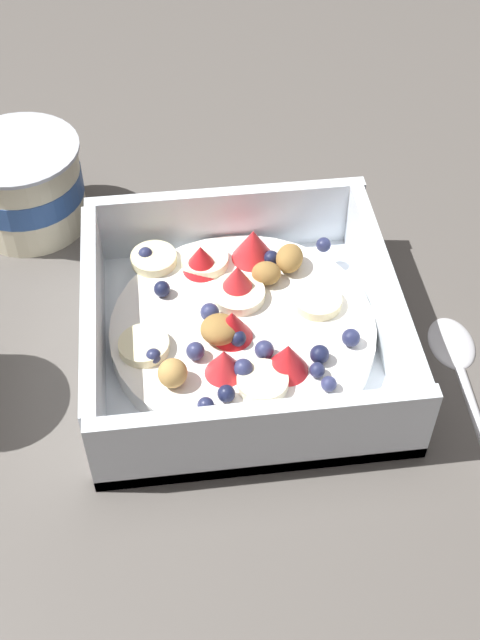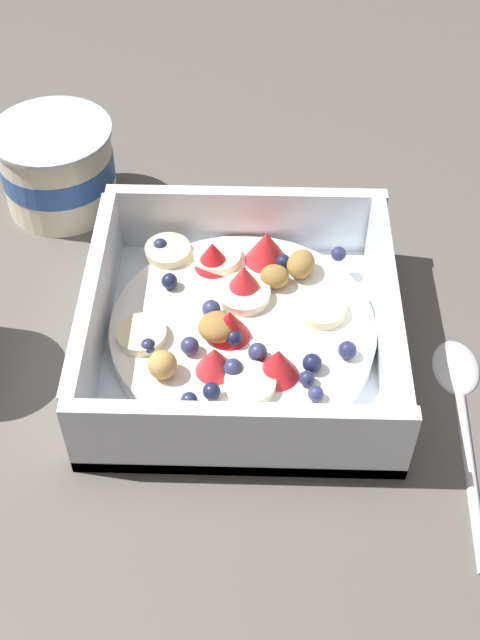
{
  "view_description": "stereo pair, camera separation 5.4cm",
  "coord_description": "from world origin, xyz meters",
  "views": [
    {
      "loc": [
        -0.05,
        -0.38,
        0.43
      ],
      "look_at": [
        -0.0,
        -0.02,
        0.03
      ],
      "focal_mm": 45.59,
      "sensor_mm": 36.0,
      "label": 1
    },
    {
      "loc": [
        0.01,
        -0.38,
        0.43
      ],
      "look_at": [
        -0.0,
        -0.02,
        0.03
      ],
      "focal_mm": 45.59,
      "sensor_mm": 36.0,
      "label": 2
    }
  ],
  "objects": [
    {
      "name": "yogurt_cup",
      "position": [
        -0.15,
        0.14,
        0.04
      ],
      "size": [
        0.09,
        0.09,
        0.07
      ],
      "color": "beige",
      "rests_on": "ground"
    },
    {
      "name": "ground_plane",
      "position": [
        0.0,
        0.0,
        0.0
      ],
      "size": [
        2.4,
        2.4,
        0.0
      ],
      "primitive_type": "plane",
      "color": "#56514C"
    },
    {
      "name": "fruit_bowl",
      "position": [
        -0.0,
        -0.02,
        0.02
      ],
      "size": [
        0.2,
        0.2,
        0.06
      ],
      "color": "white",
      "rests_on": "ground"
    },
    {
      "name": "spoon",
      "position": [
        0.14,
        -0.06,
        0.0
      ],
      "size": [
        0.03,
        0.17,
        0.01
      ],
      "color": "silver",
      "rests_on": "ground"
    }
  ]
}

